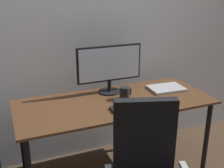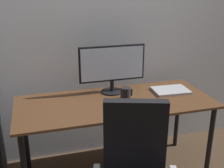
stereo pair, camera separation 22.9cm
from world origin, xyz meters
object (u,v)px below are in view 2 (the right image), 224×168
object	(u,v)px
monitor	(112,66)
coffee_mug	(126,93)
mouse	(153,104)
laptop	(171,90)
desk	(116,110)
keyboard	(127,108)

from	to	relation	value
monitor	coffee_mug	xyz separation A→B (m)	(0.06, -0.20, -0.20)
mouse	laptop	distance (m)	0.39
desk	monitor	xyz separation A→B (m)	(0.03, 0.21, 0.33)
desk	laptop	xyz separation A→B (m)	(0.55, 0.07, 0.09)
desk	coffee_mug	distance (m)	0.16
monitor	keyboard	size ratio (longest dim) A/B	2.06
laptop	keyboard	bearing A→B (deg)	-150.73
monitor	laptop	bearing A→B (deg)	-14.73
desk	monitor	world-z (taller)	monitor
desk	keyboard	size ratio (longest dim) A/B	5.74
coffee_mug	mouse	bearing A→B (deg)	-50.26
desk	mouse	distance (m)	0.33
mouse	coffee_mug	size ratio (longest dim) A/B	0.89
keyboard	mouse	distance (m)	0.22
desk	laptop	size ratio (longest dim) A/B	5.20
monitor	laptop	distance (m)	0.59
desk	coffee_mug	xyz separation A→B (m)	(0.09, 0.01, 0.14)
desk	laptop	world-z (taller)	laptop
desk	keyboard	world-z (taller)	keyboard
keyboard	laptop	xyz separation A→B (m)	(0.51, 0.25, 0.00)
monitor	laptop	world-z (taller)	monitor
monitor	mouse	world-z (taller)	monitor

